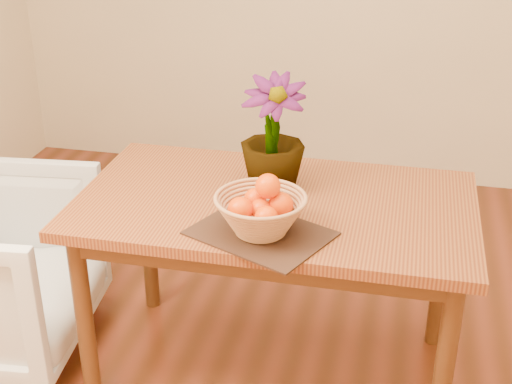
# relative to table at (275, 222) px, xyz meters

# --- Properties ---
(table) EXTENTS (1.40, 0.80, 0.75)m
(table) POSITION_rel_table_xyz_m (0.00, 0.00, 0.00)
(table) COLOR brown
(table) RESTS_ON floor
(placemat) EXTENTS (0.51, 0.46, 0.01)m
(placemat) POSITION_rel_table_xyz_m (0.00, -0.25, 0.09)
(placemat) COLOR #321A12
(placemat) RESTS_ON table
(wicker_basket) EXTENTS (0.30, 0.30, 0.12)m
(wicker_basket) POSITION_rel_table_xyz_m (0.00, -0.25, 0.15)
(wicker_basket) COLOR #BB7C4E
(wicker_basket) RESTS_ON placemat
(orange_pile) EXTENTS (0.20, 0.19, 0.14)m
(orange_pile) POSITION_rel_table_xyz_m (0.01, -0.25, 0.20)
(orange_pile) COLOR #ED4C03
(orange_pile) RESTS_ON wicker_basket
(potted_plant) EXTENTS (0.26, 0.26, 0.42)m
(potted_plant) POSITION_rel_table_xyz_m (-0.03, 0.10, 0.30)
(potted_plant) COLOR #164E16
(potted_plant) RESTS_ON table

